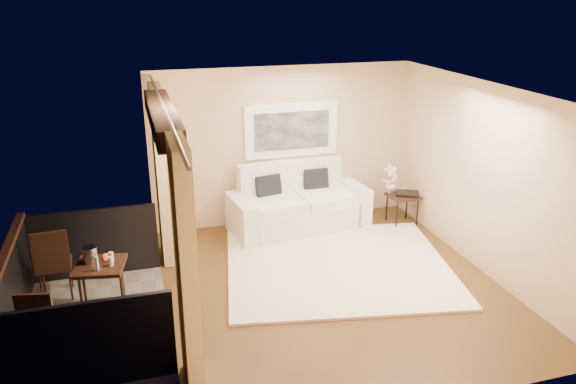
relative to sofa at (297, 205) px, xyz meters
name	(u,v)px	position (x,y,z in m)	size (l,w,h in m)	color
floor	(332,286)	(-0.13, -2.10, -0.39)	(5.00, 5.00, 0.00)	#553919
room_shell	(162,116)	(-2.26, -2.10, 2.13)	(5.00, 6.40, 5.00)	white
balcony	(79,311)	(-3.44, -2.10, -0.22)	(1.81, 2.60, 1.17)	#605B56
curtains	(171,213)	(-2.24, -2.10, 0.94)	(0.16, 4.80, 2.64)	#D8BC85
artwork	(292,130)	(0.01, 0.36, 1.23)	(1.62, 0.07, 0.92)	white
rug	(338,266)	(0.14, -1.61, -0.37)	(3.23, 2.81, 0.04)	#FFEBCD
sofa	(297,205)	(0.00, 0.00, 0.00)	(2.42, 1.27, 1.11)	white
side_table	(403,198)	(1.80, -0.38, 0.08)	(0.52, 0.52, 0.53)	black
tray	(407,194)	(1.87, -0.39, 0.16)	(0.38, 0.28, 0.05)	black
orchid	(391,179)	(1.62, -0.22, 0.40)	(0.27, 0.19, 0.52)	white
bistro_table	(100,270)	(-3.14, -1.93, 0.21)	(0.68, 0.68, 0.69)	black
balcony_chair_far	(53,259)	(-3.75, -1.42, 0.20)	(0.46, 0.47, 1.01)	black
balcony_chair_near	(34,329)	(-3.80, -2.92, 0.12)	(0.45, 0.45, 0.89)	black
ice_bucket	(90,255)	(-3.25, -1.83, 0.39)	(0.18, 0.18, 0.20)	silver
candle	(106,257)	(-3.07, -1.82, 0.33)	(0.06, 0.06, 0.07)	red
vase	(97,264)	(-3.16, -2.09, 0.38)	(0.04, 0.04, 0.18)	white
glass_a	(111,261)	(-3.01, -2.01, 0.35)	(0.06, 0.06, 0.12)	white
glass_b	(111,257)	(-3.00, -1.88, 0.35)	(0.06, 0.06, 0.12)	silver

